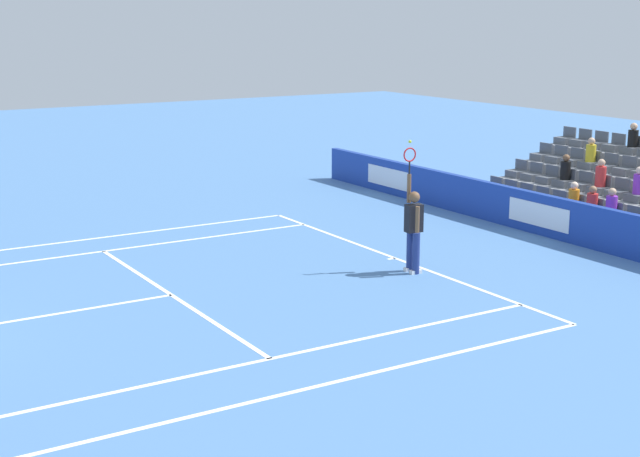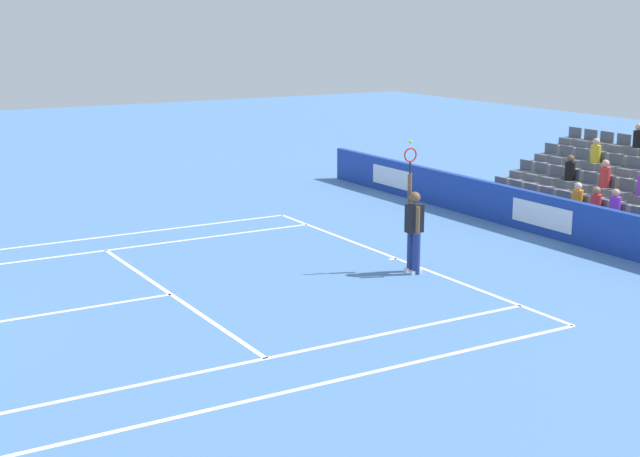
% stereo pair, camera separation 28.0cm
% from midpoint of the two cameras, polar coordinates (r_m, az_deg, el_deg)
% --- Properties ---
extents(line_baseline, '(10.97, 0.10, 0.01)m').
position_cam_midpoint_polar(line_baseline, '(21.19, 5.11, -1.85)').
color(line_baseline, white).
rests_on(line_baseline, ground).
extents(line_service, '(8.23, 0.10, 0.01)m').
position_cam_midpoint_polar(line_service, '(18.63, -8.78, -4.04)').
color(line_service, white).
rests_on(line_service, ground).
extents(line_centre_service, '(0.10, 6.40, 0.01)m').
position_cam_midpoint_polar(line_centre_service, '(17.76, -18.42, -5.42)').
color(line_centre_service, white).
rests_on(line_centre_service, ground).
extents(line_singles_sideline_left, '(0.10, 11.89, 0.01)m').
position_cam_midpoint_polar(line_singles_sideline_left, '(22.24, -13.86, -1.47)').
color(line_singles_sideline_left, white).
rests_on(line_singles_sideline_left, ground).
extents(line_singles_sideline_right, '(0.10, 11.89, 0.01)m').
position_cam_midpoint_polar(line_singles_sideline_right, '(14.89, -4.39, -8.33)').
color(line_singles_sideline_right, white).
rests_on(line_singles_sideline_right, ground).
extents(line_doubles_sideline_left, '(0.10, 11.89, 0.01)m').
position_cam_midpoint_polar(line_doubles_sideline_left, '(23.52, -14.84, -0.75)').
color(line_doubles_sideline_left, white).
rests_on(line_doubles_sideline_left, ground).
extents(line_doubles_sideline_right, '(0.10, 11.89, 0.01)m').
position_cam_midpoint_polar(line_doubles_sideline_right, '(13.76, -1.82, -10.14)').
color(line_doubles_sideline_right, white).
rests_on(line_doubles_sideline_right, ground).
extents(line_centre_mark, '(0.10, 0.20, 0.01)m').
position_cam_midpoint_polar(line_centre_mark, '(21.13, 4.89, -1.89)').
color(line_centre_mark, white).
rests_on(line_centre_mark, ground).
extents(sponsor_barrier, '(19.62, 0.22, 1.04)m').
position_cam_midpoint_polar(sponsor_barrier, '(23.97, 14.04, 0.82)').
color(sponsor_barrier, '#193899').
rests_on(sponsor_barrier, ground).
extents(tennis_player, '(0.52, 0.38, 2.85)m').
position_cam_midpoint_polar(tennis_player, '(19.84, 6.23, 0.04)').
color(tennis_player, navy).
rests_on(tennis_player, ground).
extents(stadium_stand, '(6.82, 3.80, 2.63)m').
position_cam_midpoint_polar(stadium_stand, '(26.04, 18.70, 1.84)').
color(stadium_stand, gray).
rests_on(stadium_stand, ground).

